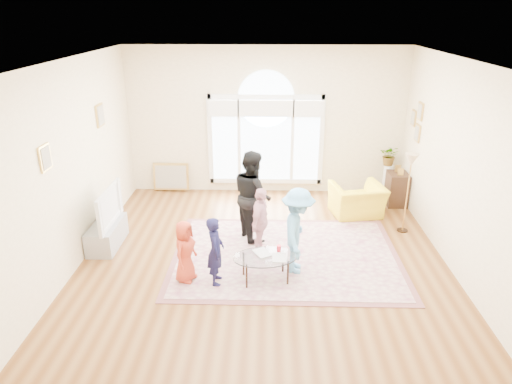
{
  "coord_description": "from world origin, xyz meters",
  "views": [
    {
      "loc": [
        0.06,
        -6.74,
        3.89
      ],
      "look_at": [
        -0.14,
        0.3,
        1.04
      ],
      "focal_mm": 32.0,
      "sensor_mm": 36.0,
      "label": 1
    }
  ],
  "objects_px": {
    "tv_console": "(107,235)",
    "coffee_table": "(265,258)",
    "area_rug": "(286,256)",
    "television": "(104,207)",
    "armchair": "(357,200)"
  },
  "relations": [
    {
      "from": "tv_console",
      "to": "coffee_table",
      "type": "height_order",
      "value": "coffee_table"
    },
    {
      "from": "tv_console",
      "to": "area_rug",
      "type": "bearing_deg",
      "value": -5.37
    },
    {
      "from": "area_rug",
      "to": "tv_console",
      "type": "xyz_separation_m",
      "value": [
        -3.13,
        0.29,
        0.2
      ]
    },
    {
      "from": "television",
      "to": "armchair",
      "type": "xyz_separation_m",
      "value": [
        4.59,
        1.41,
        -0.42
      ]
    },
    {
      "from": "armchair",
      "to": "television",
      "type": "bearing_deg",
      "value": 5.27
    },
    {
      "from": "area_rug",
      "to": "armchair",
      "type": "relative_size",
      "value": 3.67
    },
    {
      "from": "area_rug",
      "to": "tv_console",
      "type": "height_order",
      "value": "tv_console"
    },
    {
      "from": "area_rug",
      "to": "armchair",
      "type": "bearing_deg",
      "value": 49.17
    },
    {
      "from": "area_rug",
      "to": "armchair",
      "type": "xyz_separation_m",
      "value": [
        1.47,
        1.71,
        0.31
      ]
    },
    {
      "from": "coffee_table",
      "to": "armchair",
      "type": "bearing_deg",
      "value": 43.1
    },
    {
      "from": "tv_console",
      "to": "armchair",
      "type": "distance_m",
      "value": 4.81
    },
    {
      "from": "tv_console",
      "to": "television",
      "type": "height_order",
      "value": "television"
    },
    {
      "from": "area_rug",
      "to": "tv_console",
      "type": "bearing_deg",
      "value": 174.63
    },
    {
      "from": "area_rug",
      "to": "armchair",
      "type": "height_order",
      "value": "armchair"
    },
    {
      "from": "area_rug",
      "to": "coffee_table",
      "type": "distance_m",
      "value": 0.91
    }
  ]
}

